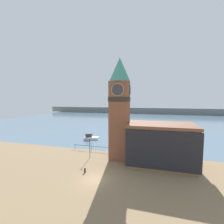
% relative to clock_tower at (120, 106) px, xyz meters
% --- Properties ---
extents(ground_plane, '(160.00, 160.00, 0.00)m').
position_rel_clock_tower_xyz_m(ground_plane, '(-1.97, -9.13, -10.94)').
color(ground_plane, '#846B4C').
extents(water, '(160.00, 120.00, 0.00)m').
position_rel_clock_tower_xyz_m(water, '(-1.97, 63.26, -10.95)').
color(water, slate).
rests_on(water, ground_plane).
extents(far_shoreline, '(180.00, 3.00, 5.00)m').
position_rel_clock_tower_xyz_m(far_shoreline, '(-1.97, 103.26, -8.44)').
color(far_shoreline, slate).
rests_on(far_shoreline, water).
extents(pier_railing, '(9.41, 0.08, 1.09)m').
position_rel_clock_tower_xyz_m(pier_railing, '(-7.57, 3.01, -10.00)').
color(pier_railing, '#232328').
rests_on(pier_railing, ground_plane).
extents(clock_tower, '(4.28, 4.28, 20.61)m').
position_rel_clock_tower_xyz_m(clock_tower, '(0.00, 0.00, 0.00)').
color(clock_tower, brown).
rests_on(clock_tower, ground_plane).
extents(pier_building, '(12.27, 7.46, 7.74)m').
position_rel_clock_tower_xyz_m(pier_building, '(8.09, -0.66, -7.06)').
color(pier_building, '#A88451').
rests_on(pier_building, ground_plane).
extents(boat_near, '(4.61, 2.76, 1.82)m').
position_rel_clock_tower_xyz_m(boat_near, '(-11.80, 12.41, -10.29)').
color(boat_near, silver).
rests_on(boat_near, water).
extents(mooring_bollard_near, '(0.30, 0.30, 0.76)m').
position_rel_clock_tower_xyz_m(mooring_bollard_near, '(-4.35, -7.49, -10.53)').
color(mooring_bollard_near, black).
rests_on(mooring_bollard_near, ground_plane).
extents(lamp_post, '(0.32, 0.32, 4.38)m').
position_rel_clock_tower_xyz_m(lamp_post, '(-6.09, -1.39, -7.93)').
color(lamp_post, '#2D2D33').
rests_on(lamp_post, ground_plane).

